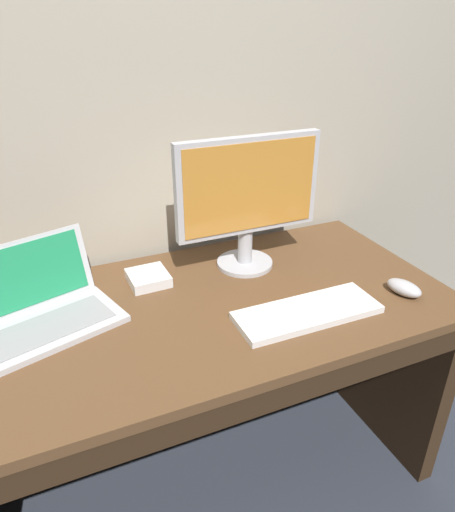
{
  "coord_description": "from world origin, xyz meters",
  "views": [
    {
      "loc": [
        -0.37,
        -1.06,
        1.46
      ],
      "look_at": [
        0.09,
        0.0,
        0.86
      ],
      "focal_mm": 32.65,
      "sensor_mm": 36.0,
      "label": 1
    }
  ],
  "objects_px": {
    "laptop_silver": "(43,311)",
    "external_drive_box": "(148,278)",
    "external_monitor": "(248,196)",
    "wired_keyboard": "(307,312)",
    "computer_mouse": "(404,288)"
  },
  "relations": [
    {
      "from": "computer_mouse",
      "to": "wired_keyboard",
      "type": "bearing_deg",
      "value": 160.41
    },
    {
      "from": "external_monitor",
      "to": "external_drive_box",
      "type": "bearing_deg",
      "value": 174.91
    },
    {
      "from": "laptop_silver",
      "to": "computer_mouse",
      "type": "bearing_deg",
      "value": -15.15
    },
    {
      "from": "wired_keyboard",
      "to": "external_drive_box",
      "type": "xyz_separation_m",
      "value": [
        -0.36,
        0.35,
        0.01
      ]
    },
    {
      "from": "external_monitor",
      "to": "external_drive_box",
      "type": "relative_size",
      "value": 3.76
    },
    {
      "from": "wired_keyboard",
      "to": "computer_mouse",
      "type": "distance_m",
      "value": 0.32
    },
    {
      "from": "laptop_silver",
      "to": "wired_keyboard",
      "type": "bearing_deg",
      "value": -20.51
    },
    {
      "from": "computer_mouse",
      "to": "external_drive_box",
      "type": "relative_size",
      "value": 0.88
    },
    {
      "from": "laptop_silver",
      "to": "external_monitor",
      "type": "relative_size",
      "value": 0.89
    },
    {
      "from": "external_drive_box",
      "to": "laptop_silver",
      "type": "bearing_deg",
      "value": -162.1
    },
    {
      "from": "laptop_silver",
      "to": "external_monitor",
      "type": "height_order",
      "value": "external_monitor"
    },
    {
      "from": "external_monitor",
      "to": "wired_keyboard",
      "type": "distance_m",
      "value": 0.4
    },
    {
      "from": "laptop_silver",
      "to": "external_drive_box",
      "type": "xyz_separation_m",
      "value": [
        0.31,
        0.1,
        -0.02
      ]
    },
    {
      "from": "external_monitor",
      "to": "external_drive_box",
      "type": "xyz_separation_m",
      "value": [
        -0.32,
        0.03,
        -0.23
      ]
    },
    {
      "from": "laptop_silver",
      "to": "external_drive_box",
      "type": "height_order",
      "value": "laptop_silver"
    }
  ]
}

